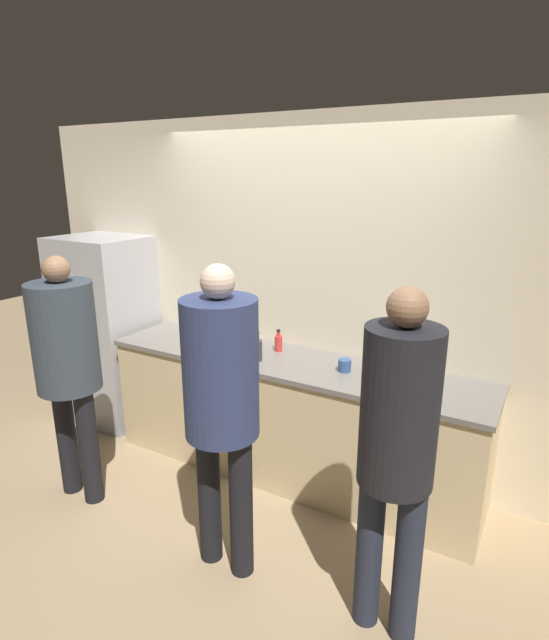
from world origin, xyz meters
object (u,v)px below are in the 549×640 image
at_px(person_left, 67,355).
at_px(fruit_bowl, 397,365).
at_px(bottle_red, 278,343).
at_px(bottle_clear, 241,348).
at_px(utensil_crock, 239,335).
at_px(bottle_dark, 257,349).
at_px(cup_blue, 345,365).
at_px(person_right, 397,442).
at_px(person_center, 221,392).
at_px(refrigerator, 107,330).

height_order(person_left, fruit_bowl, person_left).
xyz_separation_m(bottle_red, bottle_clear, (-0.14, -0.29, 0.03)).
bearing_deg(utensil_crock, bottle_dark, -37.08).
bearing_deg(cup_blue, person_left, -147.71).
height_order(person_right, bottle_red, person_right).
distance_m(person_center, utensil_crock, 1.29).
distance_m(person_center, bottle_clear, 0.94).
relative_size(person_left, fruit_bowl, 5.18).
bearing_deg(bottle_red, person_left, -131.19).
relative_size(person_right, bottle_clear, 7.56).
bearing_deg(cup_blue, person_center, -105.92).
distance_m(person_center, bottle_red, 1.17).
distance_m(person_center, bottle_dark, 0.95).
height_order(bottle_clear, cup_blue, bottle_clear).
distance_m(refrigerator, cup_blue, 2.29).
bearing_deg(bottle_dark, person_left, -137.32).
xyz_separation_m(person_left, person_center, (1.26, -0.03, 0.03)).
xyz_separation_m(person_left, utensil_crock, (0.62, 1.09, -0.08)).
distance_m(bottle_dark, cup_blue, 0.63).
bearing_deg(cup_blue, bottle_dark, -168.88).
bearing_deg(bottle_clear, refrigerator, 173.47).
distance_m(bottle_red, bottle_dark, 0.25).
distance_m(person_left, bottle_dark, 1.26).
bearing_deg(refrigerator, bottle_red, 3.82).
bearing_deg(person_center, fruit_bowl, 62.59).
relative_size(refrigerator, person_center, 0.94).
bearing_deg(bottle_clear, cup_blue, 13.16).
height_order(utensil_crock, bottle_clear, utensil_crock).
distance_m(utensil_crock, cup_blue, 0.94).
relative_size(utensil_crock, bottle_dark, 1.38).
height_order(person_center, bottle_dark, person_center).
height_order(refrigerator, cup_blue, refrigerator).
bearing_deg(bottle_dark, cup_blue, 11.12).
relative_size(refrigerator, bottle_dark, 7.86).
height_order(refrigerator, bottle_dark, refrigerator).
height_order(bottle_red, bottle_clear, bottle_clear).
xyz_separation_m(person_center, bottle_dark, (-0.33, 0.88, -0.09)).
distance_m(person_right, cup_blue, 1.15).
height_order(person_right, fruit_bowl, person_right).
bearing_deg(bottle_clear, fruit_bowl, 17.10).
xyz_separation_m(refrigerator, person_right, (2.93, -0.97, 0.21)).
height_order(person_center, bottle_clear, person_center).
bearing_deg(person_center, person_right, 2.88).
height_order(refrigerator, fruit_bowl, refrigerator).
bearing_deg(person_center, cup_blue, 74.08).
xyz_separation_m(fruit_bowl, utensil_crock, (-1.24, -0.04, 0.02)).
height_order(person_center, cup_blue, person_center).
xyz_separation_m(refrigerator, person_left, (0.74, -0.99, 0.22)).
xyz_separation_m(person_right, fruit_bowl, (-0.33, 1.10, -0.08)).
bearing_deg(utensil_crock, bottle_clear, -53.46).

